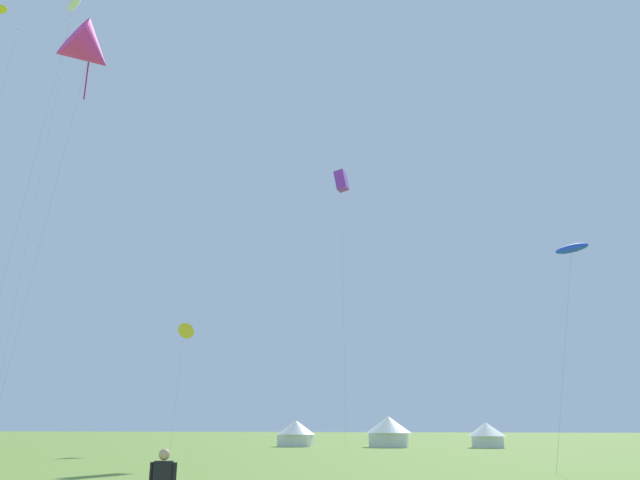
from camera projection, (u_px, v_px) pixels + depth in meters
kite_purple_box at (341, 181)px, 64.91m from camera, size 1.61×2.52×28.25m
kite_white_parafoil at (74, 6)px, 53.63m from camera, size 2.41×3.34×38.13m
kite_magenta_delta at (90, 51)px, 36.95m from camera, size 4.27×4.62×25.72m
kite_yellow_delta at (184, 334)px, 56.35m from camera, size 2.26×2.59×11.21m
kite_blue_parafoil at (572, 249)px, 32.91m from camera, size 3.24×2.61×11.67m
festival_tent_center at (296, 432)px, 65.25m from camera, size 4.08×4.08×2.65m
festival_tent_right at (389, 430)px, 63.34m from camera, size 4.69×4.69×3.05m
festival_tent_left at (487, 434)px, 61.30m from camera, size 3.75×3.75×2.43m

